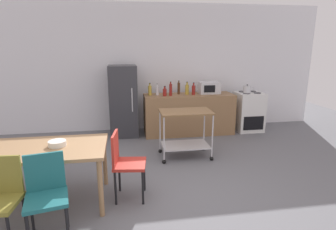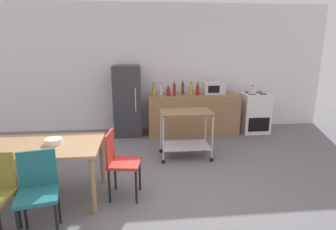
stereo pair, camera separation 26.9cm
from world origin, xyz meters
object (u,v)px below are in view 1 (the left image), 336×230
object	(u,v)px
bottle_wine	(165,92)
bottle_sesame_oil	(171,90)
kitchen_cart	(185,126)
fruit_bowl	(57,143)
bottle_soy_sauce	(150,90)
microwave	(209,88)
stove_oven	(248,111)
bottle_vinegar	(179,88)
refrigerator	(124,101)
kettle	(247,89)
bottle_soda	(187,89)
bottle_sparkling_water	(157,91)
dining_table	(44,154)
chair_teal	(46,192)
chair_red	(125,161)
bottle_hot_sauce	(194,90)

from	to	relation	value
bottle_wine	bottle_sesame_oil	size ratio (longest dim) A/B	0.71
bottle_wine	bottle_sesame_oil	xyz separation A→B (m)	(0.13, 0.01, 0.05)
kitchen_cart	fruit_bowl	size ratio (longest dim) A/B	4.25
bottle_soy_sauce	kitchen_cart	bearing A→B (deg)	-70.93
bottle_sesame_oil	microwave	distance (m)	0.93
stove_oven	bottle_vinegar	distance (m)	1.77
refrigerator	bottle_wine	xyz separation A→B (m)	(0.89, -0.19, 0.21)
stove_oven	kettle	bearing A→B (deg)	-140.33
fruit_bowl	bottle_soy_sauce	bearing A→B (deg)	61.70
bottle_wine	bottle_soda	distance (m)	0.53
kettle	bottle_sparkling_water	bearing A→B (deg)	176.90
dining_table	bottle_soda	xyz separation A→B (m)	(2.39, 2.58, 0.35)
bottle_soda	bottle_vinegar	bearing A→B (deg)	159.25
chair_teal	microwave	distance (m)	4.33
chair_red	stove_oven	bearing A→B (deg)	-40.48
bottle_soy_sauce	bottle_soda	size ratio (longest dim) A/B	0.95
bottle_soy_sauce	microwave	distance (m)	1.35
refrigerator	bottle_sparkling_water	world-z (taller)	refrigerator
chair_teal	bottle_soda	size ratio (longest dim) A/B	3.16
bottle_sparkling_water	microwave	distance (m)	1.19
bottle_soy_sauce	fruit_bowl	bearing A→B (deg)	-118.30
dining_table	bottle_soda	size ratio (longest dim) A/B	5.32
chair_red	bottle_wine	xyz separation A→B (m)	(0.89, 2.49, 0.47)
chair_red	bottle_sesame_oil	world-z (taller)	bottle_sesame_oil
kitchen_cart	fruit_bowl	world-z (taller)	kitchen_cart
chair_teal	bottle_sparkling_water	bearing A→B (deg)	52.77
chair_teal	bottle_hot_sauce	xyz separation A→B (m)	(2.33, 3.21, 0.49)
bottle_sparkling_water	kettle	size ratio (longest dim) A/B	1.06
refrigerator	bottle_soda	xyz separation A→B (m)	(1.41, -0.08, 0.24)
chair_red	chair_teal	distance (m)	1.03
dining_table	kitchen_cart	distance (m)	2.38
stove_oven	bottle_hot_sauce	xyz separation A→B (m)	(-1.36, -0.06, 0.56)
stove_oven	bottle_soda	xyz separation A→B (m)	(-1.49, -0.00, 0.56)
chair_teal	bottle_soy_sauce	xyz separation A→B (m)	(1.37, 3.30, 0.49)
microwave	stove_oven	bearing A→B (deg)	-3.45
dining_table	microwave	world-z (taller)	microwave
kitchen_cart	bottle_wine	xyz separation A→B (m)	(-0.18, 1.26, 0.41)
chair_red	bottle_sesame_oil	xyz separation A→B (m)	(1.03, 2.51, 0.51)
bottle_soy_sauce	bottle_vinegar	world-z (taller)	bottle_vinegar
dining_table	bottle_sesame_oil	xyz separation A→B (m)	(2.00, 2.48, 0.36)
chair_teal	microwave	size ratio (longest dim) A/B	1.93
stove_oven	chair_red	bearing A→B (deg)	-138.14
chair_teal	bottle_wine	distance (m)	3.60
bottle_hot_sauce	refrigerator	bearing A→B (deg)	174.80
bottle_soy_sauce	chair_red	bearing A→B (deg)	-102.54
kettle	chair_teal	bearing A→B (deg)	-138.46
bottle_vinegar	fruit_bowl	size ratio (longest dim) A/B	1.42
dining_table	bottle_sesame_oil	size ratio (longest dim) A/B	4.94
chair_red	kitchen_cart	distance (m)	1.63
refrigerator	bottle_soda	bearing A→B (deg)	-3.36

